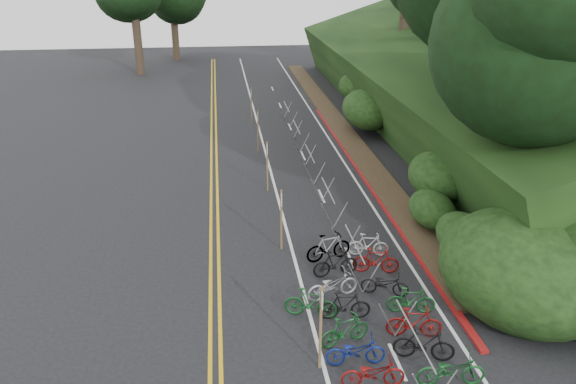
# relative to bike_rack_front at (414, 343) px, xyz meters

# --- Properties ---
(ground) EXTENTS (120.00, 120.00, 0.00)m
(ground) POSITION_rel_bike_rack_front_xyz_m (-3.37, 2.38, -0.90)
(ground) COLOR black
(ground) RESTS_ON ground
(road_markings) EXTENTS (7.47, 80.00, 0.01)m
(road_markings) POSITION_rel_bike_rack_front_xyz_m (-2.74, 12.47, -0.90)
(road_markings) COLOR gold
(road_markings) RESTS_ON ground
(red_curb) EXTENTS (0.25, 28.00, 0.10)m
(red_curb) POSITION_rel_bike_rack_front_xyz_m (2.33, 14.38, -0.85)
(red_curb) COLOR maroon
(red_curb) RESTS_ON ground
(embankment) EXTENTS (14.30, 48.14, 9.11)m
(embankment) POSITION_rel_bike_rack_front_xyz_m (9.59, 21.41, 1.66)
(embankment) COLOR black
(embankment) RESTS_ON ground
(bike_rack_front) EXTENTS (1.17, 3.20, 1.23)m
(bike_rack_front) POSITION_rel_bike_rack_front_xyz_m (0.00, 0.00, 0.00)
(bike_rack_front) COLOR #96989A
(bike_rack_front) RESTS_ON ground
(bike_racks_rest) EXTENTS (1.14, 23.00, 1.17)m
(bike_racks_rest) POSITION_rel_bike_rack_front_xyz_m (-0.37, 15.38, -0.05)
(bike_racks_rest) COLOR #96989A
(bike_racks_rest) RESTS_ON ground
(signpost_near) EXTENTS (0.08, 0.40, 2.62)m
(signpost_near) POSITION_rel_bike_rack_front_xyz_m (-2.50, 0.41, 0.59)
(signpost_near) COLOR brown
(signpost_near) RESTS_ON ground
(signposts_rest) EXTENTS (0.08, 18.40, 2.50)m
(signposts_rest) POSITION_rel_bike_rack_front_xyz_m (-2.77, 16.38, 0.53)
(signposts_rest) COLOR brown
(signposts_rest) RESTS_ON ground
(bike_front) EXTENTS (0.98, 1.77, 1.02)m
(bike_front) POSITION_rel_bike_rack_front_xyz_m (-2.37, 2.81, -0.39)
(bike_front) COLOR #144C1E
(bike_front) RESTS_ON ground
(bike_valet) EXTENTS (3.28, 8.89, 1.09)m
(bike_valet) POSITION_rel_bike_rack_front_xyz_m (-0.43, 2.63, -0.42)
(bike_valet) COLOR maroon
(bike_valet) RESTS_ON ground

